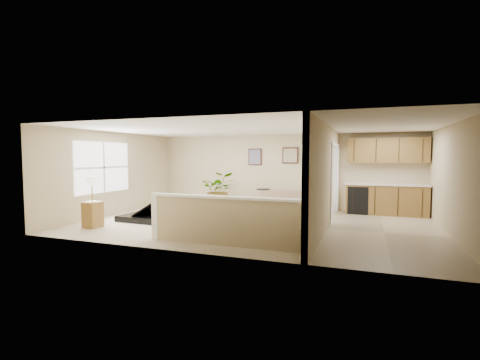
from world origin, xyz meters
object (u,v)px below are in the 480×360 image
(piano, at_px, (154,198))
(lamp_stand, at_px, (92,206))
(loveseat, at_px, (284,201))
(palm_plant, at_px, (219,190))
(small_plant, at_px, (321,206))
(piano_bench, at_px, (201,214))
(accent_table, at_px, (263,196))

(piano, xyz_separation_m, lamp_stand, (-0.77, -1.53, -0.07))
(piano, relative_size, loveseat, 1.09)
(palm_plant, height_order, small_plant, palm_plant)
(loveseat, bearing_deg, piano_bench, -146.53)
(piano, xyz_separation_m, palm_plant, (0.89, 2.55, 0.00))
(loveseat, height_order, lamp_stand, lamp_stand)
(piano_bench, height_order, palm_plant, palm_plant)
(piano, xyz_separation_m, accent_table, (2.35, 2.92, -0.18))
(small_plant, xyz_separation_m, lamp_stand, (-5.12, -3.95, 0.29))
(loveseat, relative_size, palm_plant, 1.27)
(piano_bench, height_order, lamp_stand, lamp_stand)
(loveseat, height_order, accent_table, loveseat)
(accent_table, relative_size, lamp_stand, 0.52)
(piano, xyz_separation_m, piano_bench, (1.44, 0.06, -0.38))
(accent_table, height_order, small_plant, accent_table)
(piano_bench, bearing_deg, piano, -177.74)
(accent_table, xyz_separation_m, small_plant, (2.00, -0.51, -0.17))
(piano_bench, relative_size, accent_table, 1.01)
(accent_table, xyz_separation_m, lamp_stand, (-3.12, -4.46, 0.11))
(loveseat, relative_size, lamp_stand, 1.39)
(accent_table, bearing_deg, loveseat, -19.90)
(small_plant, relative_size, lamp_stand, 0.47)
(accent_table, height_order, lamp_stand, lamp_stand)
(piano_bench, xyz_separation_m, palm_plant, (-0.56, 2.49, 0.38))
(palm_plant, relative_size, lamp_stand, 1.09)
(piano_bench, bearing_deg, accent_table, 72.41)
(lamp_stand, bearing_deg, loveseat, 46.69)
(piano, relative_size, accent_table, 2.88)
(accent_table, relative_size, small_plant, 1.12)
(loveseat, height_order, small_plant, loveseat)
(piano, distance_m, accent_table, 3.76)
(small_plant, bearing_deg, accent_table, 165.67)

